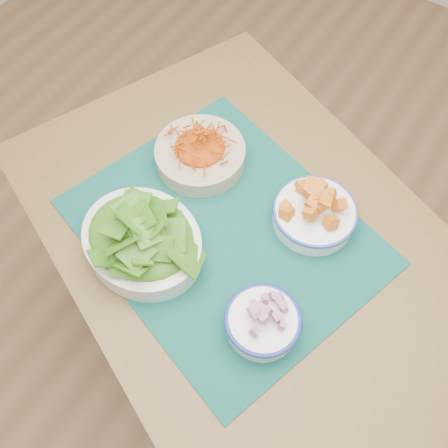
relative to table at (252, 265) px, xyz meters
The scene contains 7 objects.
ground 0.72m from the table, 157.65° to the left, with size 4.00×4.00×0.00m, color #976D49.
table is the anchor object (origin of this frame).
placemat 0.13m from the table, 169.29° to the right, with size 0.62×0.50×0.00m, color #06352F.
carrot_bowl 0.29m from the table, 152.56° to the left, with size 0.25×0.25×0.08m.
squash_bowl 0.20m from the table, 56.34° to the left, with size 0.21×0.21×0.08m.
lettuce_bowl 0.29m from the table, 142.31° to the right, with size 0.29×0.26×0.13m.
onion_bowl 0.24m from the table, 54.07° to the right, with size 0.17×0.17×0.08m.
Camera 1 is at (0.52, -0.58, 1.69)m, focal length 40.00 mm.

